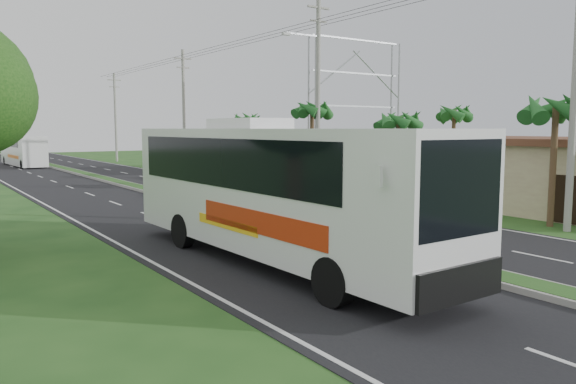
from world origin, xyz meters
TOP-DOWN VIEW (x-y plane):
  - ground at (0.00, 0.00)m, footprint 180.00×180.00m
  - road_asphalt at (0.00, 20.00)m, footprint 14.00×160.00m
  - median_strip at (0.00, 20.00)m, footprint 1.20×160.00m
  - lane_edge_left at (-6.70, 20.00)m, footprint 0.12×160.00m
  - lane_edge_right at (6.70, 20.00)m, footprint 0.12×160.00m
  - shop_near at (14.00, 6.00)m, footprint 8.60×12.60m
  - shop_mid at (14.00, 22.00)m, footprint 7.60×10.60m
  - shop_far at (14.00, 36.00)m, footprint 8.60×11.60m
  - palm_verge_a at (9.00, 3.00)m, footprint 2.40×2.40m
  - palm_verge_b at (9.40, 12.00)m, footprint 2.40×2.40m
  - palm_verge_c at (8.80, 19.00)m, footprint 2.40×2.40m
  - palm_verge_d at (9.30, 28.00)m, footprint 2.40×2.40m
  - palm_behind_shop at (17.50, 15.00)m, footprint 2.40×2.40m
  - utility_pole_a at (8.50, 2.00)m, footprint 1.60×0.28m
  - utility_pole_b at (8.47, 18.00)m, footprint 3.20×0.28m
  - utility_pole_c at (8.50, 38.00)m, footprint 1.60×0.28m
  - utility_pole_d at (8.50, 58.00)m, footprint 1.60×0.28m
  - billboard_lattice at (22.00, 30.00)m, footprint 10.18×1.18m
  - coach_bus_main at (-3.73, 4.16)m, footprint 3.11×13.31m
  - coach_bus_far at (-2.26, 55.37)m, footprint 2.86×11.08m
  - motorcyclist at (-1.42, 9.19)m, footprint 1.83×0.99m

SIDE VIEW (x-z plane):
  - ground at x=0.00m, z-range 0.00..0.00m
  - lane_edge_left at x=-6.70m, z-range 0.00..0.00m
  - lane_edge_right at x=6.70m, z-range 0.00..0.00m
  - road_asphalt at x=0.00m, z-range 0.00..0.02m
  - median_strip at x=0.00m, z-range 0.01..0.20m
  - motorcyclist at x=-1.42m, z-range -0.32..1.80m
  - shop_near at x=14.00m, z-range 0.02..3.54m
  - coach_bus_far at x=-2.26m, z-range 0.22..3.42m
  - shop_mid at x=14.00m, z-range 0.02..3.69m
  - shop_far at x=14.00m, z-range 0.02..3.84m
  - coach_bus_main at x=-3.73m, z-range 0.21..4.49m
  - palm_verge_b at x=9.40m, z-range 1.83..6.88m
  - palm_verge_d at x=9.30m, z-range 1.92..7.17m
  - palm_verge_a at x=9.00m, z-range 2.02..7.47m
  - palm_behind_shop at x=17.50m, z-range 2.11..7.76m
  - palm_verge_c at x=8.80m, z-range 2.20..8.05m
  - utility_pole_d at x=8.50m, z-range 0.17..10.67m
  - utility_pole_a at x=8.50m, z-range 0.17..11.17m
  - utility_pole_c at x=8.50m, z-range 0.17..11.17m
  - utility_pole_b at x=8.47m, z-range 0.26..12.26m
  - billboard_lattice at x=22.00m, z-range 0.79..12.86m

